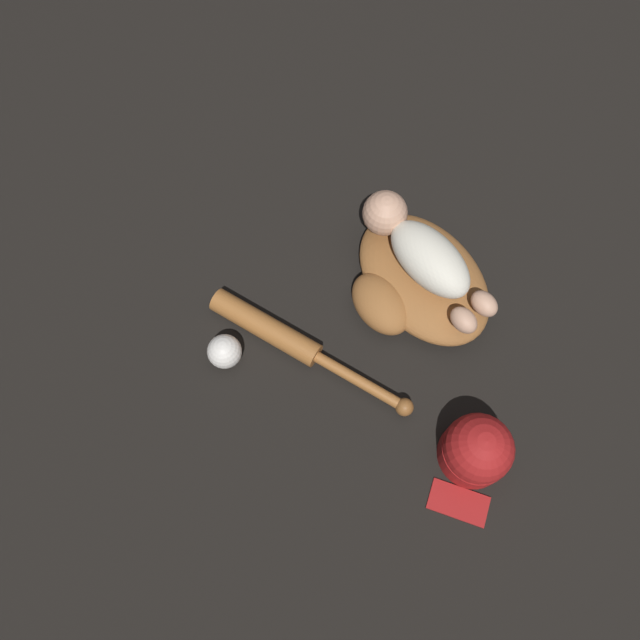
{
  "coord_description": "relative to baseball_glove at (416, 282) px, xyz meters",
  "views": [
    {
      "loc": [
        -0.31,
        0.59,
        1.26
      ],
      "look_at": [
        0.07,
        0.27,
        0.07
      ],
      "focal_mm": 35.0,
      "sensor_mm": 36.0,
      "label": 1
    }
  ],
  "objects": [
    {
      "name": "baseball_glove",
      "position": [
        0.0,
        0.0,
        0.0
      ],
      "size": [
        0.37,
        0.31,
        0.08
      ],
      "color": "#935B2D",
      "rests_on": "ground"
    },
    {
      "name": "ground_plane",
      "position": [
        -0.02,
        -0.05,
        -0.04
      ],
      "size": [
        6.0,
        6.0,
        0.0
      ],
      "primitive_type": "plane",
      "color": "black"
    },
    {
      "name": "baby_figure",
      "position": [
        0.03,
        -0.02,
        0.08
      ],
      "size": [
        0.36,
        0.11,
        0.1
      ],
      "color": "silver",
      "rests_on": "baseball_glove"
    },
    {
      "name": "baseball_bat",
      "position": [
        0.08,
        0.3,
        -0.01
      ],
      "size": [
        0.46,
        0.2,
        0.05
      ],
      "color": "#9E602D",
      "rests_on": "ground"
    },
    {
      "name": "baseball",
      "position": [
        0.14,
        0.42,
        -0.0
      ],
      "size": [
        0.07,
        0.07,
        0.07
      ],
      "color": "white",
      "rests_on": "ground"
    },
    {
      "name": "baseball_cap",
      "position": [
        -0.34,
        0.16,
        0.02
      ],
      "size": [
        0.18,
        0.21,
        0.14
      ],
      "color": "maroon",
      "rests_on": "ground"
    }
  ]
}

